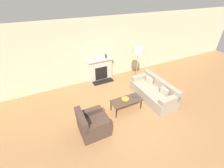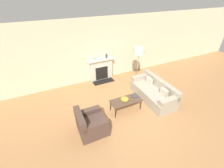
# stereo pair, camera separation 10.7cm
# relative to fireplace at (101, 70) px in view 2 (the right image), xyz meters

# --- Properties ---
(ground_plane) EXTENTS (18.00, 18.00, 0.00)m
(ground_plane) POSITION_rel_fireplace_xyz_m (0.22, -2.63, -0.52)
(ground_plane) COLOR #A87547
(wall_back) EXTENTS (18.00, 0.06, 2.90)m
(wall_back) POSITION_rel_fireplace_xyz_m (0.22, 0.15, 0.93)
(wall_back) COLOR beige
(wall_back) RESTS_ON ground_plane
(fireplace) EXTENTS (1.26, 0.59, 1.07)m
(fireplace) POSITION_rel_fireplace_xyz_m (0.00, 0.00, 0.00)
(fireplace) COLOR beige
(fireplace) RESTS_ON ground_plane
(couch) EXTENTS (0.91, 2.03, 0.79)m
(couch) POSITION_rel_fireplace_xyz_m (1.36, -2.35, -0.22)
(couch) COLOR #9E937F
(couch) RESTS_ON ground_plane
(armchair_near) EXTENTS (0.88, 0.85, 0.84)m
(armchair_near) POSITION_rel_fireplace_xyz_m (-1.49, -2.90, -0.20)
(armchair_near) COLOR #4C382D
(armchair_near) RESTS_ON ground_plane
(coffee_table) EXTENTS (1.14, 0.51, 0.45)m
(coffee_table) POSITION_rel_fireplace_xyz_m (-0.01, -2.48, -0.10)
(coffee_table) COLOR #4C3828
(coffee_table) RESTS_ON ground_plane
(bowl) EXTENTS (0.28, 0.28, 0.06)m
(bowl) POSITION_rel_fireplace_xyz_m (-0.05, -2.45, -0.03)
(bowl) COLOR #BC8E2D
(bowl) RESTS_ON coffee_table
(book) EXTENTS (0.28, 0.25, 0.02)m
(book) POSITION_rel_fireplace_xyz_m (0.40, -2.42, -0.06)
(book) COLOR #38383D
(book) RESTS_ON coffee_table
(floor_lamp) EXTENTS (0.46, 0.46, 1.74)m
(floor_lamp) POSITION_rel_fireplace_xyz_m (1.42, -0.99, 0.96)
(floor_lamp) COLOR gray
(floor_lamp) RESTS_ON ground_plane
(mantel_vase_left) EXTENTS (0.10, 0.10, 0.20)m
(mantel_vase_left) POSITION_rel_fireplace_xyz_m (-0.33, 0.02, 0.65)
(mantel_vase_left) COLOR beige
(mantel_vase_left) RESTS_ON fireplace
(mantel_vase_center_left) EXTENTS (0.08, 0.08, 0.20)m
(mantel_vase_center_left) POSITION_rel_fireplace_xyz_m (0.31, 0.02, 0.65)
(mantel_vase_center_left) COLOR #3D383D
(mantel_vase_center_left) RESTS_ON fireplace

